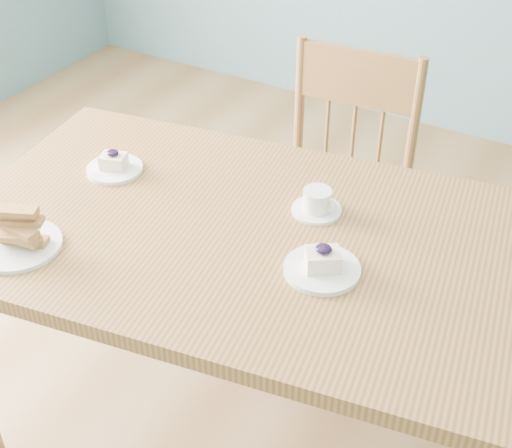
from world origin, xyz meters
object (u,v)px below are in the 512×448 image
at_px(coffee_cup, 317,203).
at_px(cheesecake_plate_near, 322,265).
at_px(cheesecake_plate_far, 114,166).
at_px(dining_table, 255,257).
at_px(biscotti_plate, 16,235).
at_px(dining_chair, 335,195).

bearing_deg(coffee_cup, cheesecake_plate_near, -53.63).
distance_m(cheesecake_plate_far, coffee_cup, 0.60).
bearing_deg(dining_table, biscotti_plate, -152.87).
distance_m(dining_table, cheesecake_plate_near, 0.24).
relative_size(dining_chair, biscotti_plate, 4.73).
xyz_separation_m(dining_table, cheesecake_plate_far, (-0.49, 0.05, 0.10)).
distance_m(cheesecake_plate_near, cheesecake_plate_far, 0.72).
relative_size(dining_chair, coffee_cup, 7.63).
distance_m(cheesecake_plate_near, coffee_cup, 0.24).
xyz_separation_m(dining_table, dining_chair, (-0.07, 0.69, -0.23)).
bearing_deg(coffee_cup, dining_chair, 115.25).
distance_m(dining_table, coffee_cup, 0.22).
bearing_deg(cheesecake_plate_far, dining_table, -5.80).
relative_size(dining_table, cheesecake_plate_far, 10.39).
height_order(coffee_cup, biscotti_plate, biscotti_plate).
bearing_deg(dining_table, coffee_cup, 49.48).
xyz_separation_m(cheesecake_plate_near, biscotti_plate, (-0.69, -0.29, 0.02)).
xyz_separation_m(cheesecake_plate_near, coffee_cup, (-0.12, 0.21, 0.01)).
height_order(cheesecake_plate_near, coffee_cup, cheesecake_plate_near).
xyz_separation_m(dining_chair, biscotti_plate, (-0.40, -1.03, 0.35)).
bearing_deg(dining_table, cheesecake_plate_far, 165.13).
height_order(dining_chair, cheesecake_plate_far, dining_chair).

